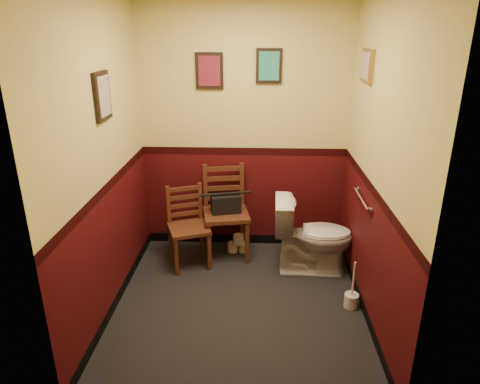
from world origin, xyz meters
The scene contains 16 objects.
floor centered at (0.00, 0.00, 0.00)m, with size 2.20×2.40×0.00m, color black.
wall_back centered at (0.00, 1.20, 1.35)m, with size 2.20×2.70×0.00m, color #3E0A0C.
wall_front centered at (0.00, -1.20, 1.35)m, with size 2.20×2.70×0.00m, color #3E0A0C.
wall_left centered at (-1.10, 0.00, 1.35)m, with size 2.40×2.70×0.00m, color #3E0A0C.
wall_right centered at (1.10, 0.00, 1.35)m, with size 2.40×2.70×0.00m, color #3E0A0C.
grab_bar centered at (1.07, 0.25, 0.95)m, with size 0.05×0.56×0.06m.
framed_print_back_a centered at (-0.35, 1.18, 1.95)m, with size 0.28×0.04×0.36m.
framed_print_back_b centered at (0.25, 1.18, 2.00)m, with size 0.26×0.04×0.34m.
framed_print_left centered at (-1.08, 0.10, 1.85)m, with size 0.04×0.30×0.38m.
framed_print_right centered at (1.08, 0.60, 2.05)m, with size 0.04×0.34×0.28m.
toilet centered at (0.72, 0.64, 0.39)m, with size 0.44×0.79×0.78m, color white.
toilet_brush centered at (1.01, 0.01, 0.07)m, with size 0.13×0.13×0.46m.
chair_left centered at (-0.56, 0.72, 0.42)m, with size 0.51×0.51×0.84m.
chair_right centered at (-0.19, 0.94, 0.50)m, with size 0.54×0.54×1.00m.
handbag centered at (-0.18, 0.90, 0.62)m, with size 0.34×0.22×0.22m.
tp_stack centered at (-0.05, 0.99, 0.09)m, with size 0.24×0.13×0.21m.
Camera 1 is at (0.15, -3.27, 2.34)m, focal length 32.00 mm.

